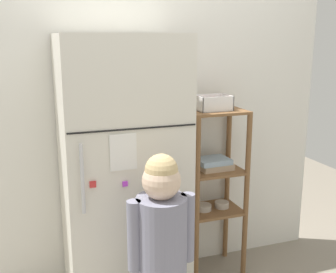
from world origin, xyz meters
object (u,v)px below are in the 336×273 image
Objects in this scene: refrigerator at (123,175)px; child_standing at (161,237)px; pantry_shelf_unit at (213,178)px; fruit_bin at (215,104)px.

refrigerator is 1.52× the size of child_standing.
child_standing is 0.93× the size of pantry_shelf_unit.
refrigerator is 0.56m from child_standing.
pantry_shelf_unit is (0.67, 0.12, -0.13)m from refrigerator.
refrigerator is 1.42× the size of pantry_shelf_unit.
pantry_shelf_unit is (0.60, 0.65, 0.04)m from child_standing.
refrigerator reaches higher than fruit_bin.
pantry_shelf_unit is 0.52m from fruit_bin.
refrigerator is at bearing 97.33° from child_standing.
pantry_shelf_unit is at bearing 47.05° from child_standing.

